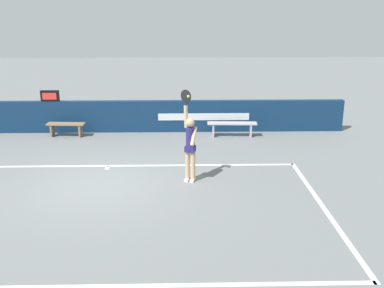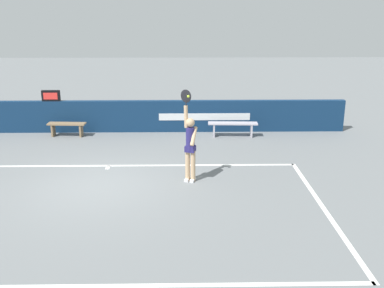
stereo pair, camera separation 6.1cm
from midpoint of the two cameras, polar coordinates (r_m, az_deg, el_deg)
ground_plane at (r=12.06m, az=-11.80°, el=-5.17°), size 60.00×60.00×0.00m
court_lines at (r=10.77m, az=-13.14°, el=-8.06°), size 11.03×6.05×0.00m
back_wall at (r=16.82m, az=-8.81°, el=3.47°), size 16.31×0.25×1.17m
speed_display at (r=17.20m, az=-17.65°, el=5.83°), size 0.65×0.15×0.40m
tennis_player at (r=11.78m, az=-0.40°, el=-0.02°), size 0.47×0.44×2.49m
tennis_ball at (r=11.33m, az=-0.63°, el=6.05°), size 0.07×0.07×0.07m
courtside_bench_near at (r=16.10m, az=4.98°, el=2.32°), size 1.77×0.44×0.51m
courtside_bench_far at (r=16.70m, az=-15.77°, el=2.14°), size 1.36×0.44×0.49m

